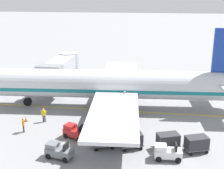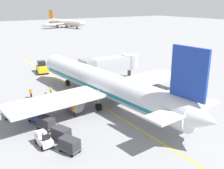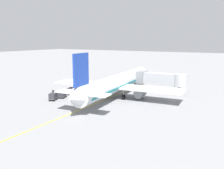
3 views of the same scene
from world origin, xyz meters
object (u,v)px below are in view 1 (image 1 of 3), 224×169
Objects in this scene: jet_bridge at (61,67)px; ground_crew_loader at (44,114)px; ground_crew_marshaller at (23,124)px; parked_airliner at (112,85)px; ground_crew_wing_walker at (121,120)px; baggage_tug_spare at (75,132)px; baggage_cart_front at (103,139)px; baggage_cart_third_in_train at (168,140)px; baggage_cart_second_in_train at (131,139)px; baggage_cart_tail_end at (197,143)px; baggage_tug_trailing at (59,151)px; baggage_tug_lead at (167,152)px; safety_cone_nose_left at (26,119)px.

jet_bridge is 7.25× the size of ground_crew_loader.
ground_crew_loader and ground_crew_marshaller have the same top height.
parked_airliner is 6.73m from ground_crew_wing_walker.
baggage_tug_spare is 3.69m from baggage_cart_front.
ground_crew_loader is at bearing 73.28° from baggage_cart_third_in_train.
ground_crew_marshaller is (-2.93, 1.24, 0.00)m from ground_crew_loader.
baggage_cart_second_in_train is 1.00× the size of baggage_cart_tail_end.
baggage_tug_spare is (4.06, -0.43, 0.00)m from baggage_tug_trailing.
parked_airliner is at bearing 35.03° from baggage_cart_third_in_train.
parked_airliner reaches higher than baggage_cart_tail_end.
baggage_tug_spare is at bearing 85.05° from baggage_cart_tail_end.
ground_crew_wing_walker is (-13.17, -11.20, -2.50)m from jet_bridge.
baggage_tug_spare is at bearing 73.33° from baggage_tug_lead.
safety_cone_nose_left is at bearing 19.53° from ground_crew_marshaller.
baggage_tug_spare is 0.94× the size of baggage_cart_tail_end.
parked_airliner reaches higher than jet_bridge.
baggage_cart_third_in_train is 2.70m from baggage_cart_tail_end.
baggage_tug_trailing is (-1.22, 9.91, 0.00)m from baggage_tug_lead.
baggage_tug_spare is (-9.19, 2.58, -2.47)m from parked_airliner.
ground_crew_wing_walker is at bearing 61.32° from baggage_cart_tail_end.
jet_bridge is at bearing 29.06° from baggage_cart_front.
baggage_tug_trailing is 4.50m from baggage_cart_front.
safety_cone_nose_left is (4.39, 19.24, -0.66)m from baggage_cart_tail_end.
baggage_cart_front is (-17.92, -9.95, -2.50)m from jet_bridge.
safety_cone_nose_left is (0.16, 11.51, -0.66)m from ground_crew_wing_walker.
jet_bridge is at bearing 16.92° from baggage_tug_trailing.
safety_cone_nose_left is (7.39, 6.51, -0.42)m from baggage_tug_trailing.
parked_airliner reaches higher than ground_crew_loader.
safety_cone_nose_left is at bearing 41.39° from baggage_tug_trailing.
baggage_cart_second_in_train is at bearing 97.28° from baggage_cart_third_in_train.
jet_bridge is 17.84m from baggage_tug_spare.
baggage_cart_front is 1.00× the size of baggage_cart_second_in_train.
baggage_tug_lead is 9.98m from baggage_tug_trailing.
ground_crew_loader is at bearing 66.10° from baggage_tug_lead.
baggage_tug_lead is at bearing -114.13° from baggage_cart_second_in_train.
baggage_tug_lead is 3.75m from baggage_cart_second_in_train.
baggage_tug_trailing is at bearing 173.99° from baggage_tug_spare.
ground_crew_wing_walker is at bearing -55.31° from baggage_tug_spare.
baggage_cart_tail_end is (-17.40, -18.93, -2.50)m from jet_bridge.
jet_bridge is 7.25× the size of ground_crew_wing_walker.
jet_bridge is 4.15× the size of baggage_cart_tail_end.
ground_crew_marshaller is at bearing 85.03° from baggage_cart_tail_end.
ground_crew_marshaller reaches higher than baggage_cart_front.
ground_crew_loader is (0.29, 9.28, 0.00)m from ground_crew_wing_walker.
parked_airliner is 22.10× the size of ground_crew_marshaller.
parked_airliner is 12.64× the size of baggage_cart_front.
baggage_cart_front is 1.75× the size of ground_crew_wing_walker.
baggage_tug_lead is 0.87× the size of baggage_cart_tail_end.
jet_bridge is at bearing 35.73° from baggage_cart_second_in_train.
baggage_tug_lead is 17.54m from safety_cone_nose_left.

